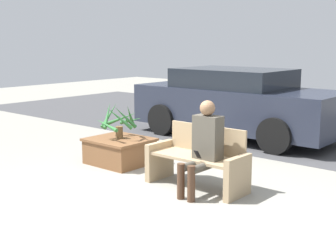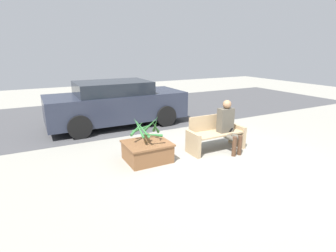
# 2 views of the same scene
# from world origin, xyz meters

# --- Properties ---
(ground_plane) EXTENTS (30.00, 30.00, 0.00)m
(ground_plane) POSITION_xyz_m (0.00, 0.00, 0.00)
(ground_plane) COLOR gray
(road_surface) EXTENTS (20.00, 6.00, 0.01)m
(road_surface) POSITION_xyz_m (0.00, 5.75, 0.00)
(road_surface) COLOR #424244
(road_surface) RESTS_ON ground_plane
(bench) EXTENTS (1.48, 0.56, 0.87)m
(bench) POSITION_xyz_m (0.24, 0.67, 0.40)
(bench) COLOR tan
(bench) RESTS_ON ground_plane
(person_seated) EXTENTS (0.39, 0.64, 1.28)m
(person_seated) POSITION_xyz_m (0.47, 0.48, 0.70)
(person_seated) COLOR #4C473D
(person_seated) RESTS_ON ground_plane
(planter_box) EXTENTS (1.01, 0.89, 0.44)m
(planter_box) POSITION_xyz_m (-1.56, 0.84, 0.24)
(planter_box) COLOR brown
(planter_box) RESTS_ON ground_plane
(potted_plant) EXTENTS (0.71, 0.72, 0.61)m
(potted_plant) POSITION_xyz_m (-1.56, 0.83, 0.75)
(potted_plant) COLOR brown
(potted_plant) RESTS_ON planter_box
(parked_car) EXTENTS (4.47, 1.98, 1.48)m
(parked_car) POSITION_xyz_m (-1.28, 4.06, 0.75)
(parked_car) COLOR #232838
(parked_car) RESTS_ON ground_plane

